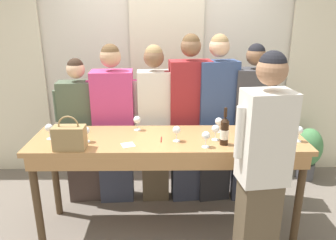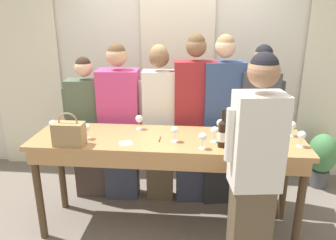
{
  "view_description": "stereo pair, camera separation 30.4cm",
  "coord_description": "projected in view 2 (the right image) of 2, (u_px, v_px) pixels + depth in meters",
  "views": [
    {
      "loc": [
        -0.04,
        -2.81,
        2.1
      ],
      "look_at": [
        0.0,
        0.07,
        1.13
      ],
      "focal_mm": 35.0,
      "sensor_mm": 36.0,
      "label": 1
    },
    {
      "loc": [
        0.27,
        -2.8,
        2.1
      ],
      "look_at": [
        0.0,
        0.07,
        1.13
      ],
      "focal_mm": 35.0,
      "sensor_mm": 36.0,
      "label": 2
    }
  ],
  "objects": [
    {
      "name": "guest_pink_top",
      "position": [
        120.0,
        123.0,
        3.64
      ],
      "size": [
        0.55,
        0.3,
        1.78
      ],
      "color": "#383D51",
      "rests_on": "ground_plane"
    },
    {
      "name": "potted_plant",
      "position": [
        322.0,
        157.0,
        4.01
      ],
      "size": [
        0.35,
        0.35,
        0.69
      ],
      "color": "#4C4C51",
      "rests_on": "ground_plane"
    },
    {
      "name": "host_pouring",
      "position": [
        254.0,
        174.0,
        2.38
      ],
      "size": [
        0.46,
        0.3,
        1.85
      ],
      "color": "brown",
      "rests_on": "ground_plane"
    },
    {
      "name": "wine_bottle",
      "position": [
        222.0,
        133.0,
        2.79
      ],
      "size": [
        0.07,
        0.07,
        0.34
      ],
      "color": "black",
      "rests_on": "tasting_bar"
    },
    {
      "name": "pen",
      "position": [
        160.0,
        139.0,
        2.98
      ],
      "size": [
        0.01,
        0.12,
        0.01
      ],
      "color": "maroon",
      "rests_on": "tasting_bar"
    },
    {
      "name": "wine_glass_center_mid",
      "position": [
        53.0,
        124.0,
        3.07
      ],
      "size": [
        0.07,
        0.07,
        0.14
      ],
      "color": "white",
      "rests_on": "tasting_bar"
    },
    {
      "name": "wine_glass_back_mid",
      "position": [
        302.0,
        136.0,
        2.79
      ],
      "size": [
        0.07,
        0.07,
        0.14
      ],
      "color": "white",
      "rests_on": "tasting_bar"
    },
    {
      "name": "wine_glass_back_right",
      "position": [
        220.0,
        124.0,
        3.09
      ],
      "size": [
        0.07,
        0.07,
        0.14
      ],
      "color": "white",
      "rests_on": "tasting_bar"
    },
    {
      "name": "guest_beige_cap",
      "position": [
        257.0,
        127.0,
        3.51
      ],
      "size": [
        0.49,
        0.31,
        1.78
      ],
      "color": "#383D51",
      "rests_on": "ground_plane"
    },
    {
      "name": "wine_glass_near_host",
      "position": [
        175.0,
        131.0,
        2.91
      ],
      "size": [
        0.07,
        0.07,
        0.14
      ],
      "color": "white",
      "rests_on": "tasting_bar"
    },
    {
      "name": "guest_cream_sweater",
      "position": [
        160.0,
        122.0,
        3.59
      ],
      "size": [
        0.47,
        0.23,
        1.77
      ],
      "color": "brown",
      "rests_on": "ground_plane"
    },
    {
      "name": "napkin",
      "position": [
        126.0,
        143.0,
        2.89
      ],
      "size": [
        0.14,
        0.14,
        0.0
      ],
      "color": "white",
      "rests_on": "tasting_bar"
    },
    {
      "name": "guest_navy_coat",
      "position": [
        221.0,
        120.0,
        3.52
      ],
      "size": [
        0.53,
        0.29,
        1.88
      ],
      "color": "#28282D",
      "rests_on": "ground_plane"
    },
    {
      "name": "wine_glass_center_left",
      "position": [
        292.0,
        126.0,
        3.03
      ],
      "size": [
        0.07,
        0.07,
        0.14
      ],
      "color": "white",
      "rests_on": "tasting_bar"
    },
    {
      "name": "wine_glass_front_mid",
      "position": [
        272.0,
        123.0,
        3.1
      ],
      "size": [
        0.07,
        0.07,
        0.14
      ],
      "color": "white",
      "rests_on": "tasting_bar"
    },
    {
      "name": "wine_glass_front_right",
      "position": [
        215.0,
        131.0,
        2.9
      ],
      "size": [
        0.07,
        0.07,
        0.14
      ],
      "color": "white",
      "rests_on": "tasting_bar"
    },
    {
      "name": "ground_plane",
      "position": [
        167.0,
        227.0,
        3.34
      ],
      "size": [
        18.0,
        18.0,
        0.0
      ],
      "primitive_type": "plane",
      "color": "#70665B"
    },
    {
      "name": "wine_glass_center_right",
      "position": [
        255.0,
        121.0,
        3.17
      ],
      "size": [
        0.07,
        0.07,
        0.14
      ],
      "color": "white",
      "rests_on": "tasting_bar"
    },
    {
      "name": "handbag",
      "position": [
        69.0,
        133.0,
        2.83
      ],
      "size": [
        0.27,
        0.14,
        0.3
      ],
      "color": "#997A4C",
      "rests_on": "tasting_bar"
    },
    {
      "name": "curtain_panel_left",
      "position": [
        26.0,
        70.0,
        4.34
      ],
      "size": [
        0.91,
        0.03,
        2.69
      ],
      "color": "#EFE5C6",
      "rests_on": "ground_plane"
    },
    {
      "name": "guest_striped_shirt",
      "position": [
        194.0,
        120.0,
        3.55
      ],
      "size": [
        0.55,
        0.27,
        1.88
      ],
      "color": "#383D51",
      "rests_on": "ground_plane"
    },
    {
      "name": "curtain_panel_center",
      "position": [
        177.0,
        73.0,
        4.16
      ],
      "size": [
        0.91,
        0.03,
        2.69
      ],
      "color": "#EFE5C6",
      "rests_on": "ground_plane"
    },
    {
      "name": "wine_glass_by_bottle",
      "position": [
        86.0,
        128.0,
        2.97
      ],
      "size": [
        0.07,
        0.07,
        0.14
      ],
      "color": "white",
      "rests_on": "tasting_bar"
    },
    {
      "name": "wine_glass_front_left",
      "position": [
        139.0,
        119.0,
        3.21
      ],
      "size": [
        0.07,
        0.07,
        0.14
      ],
      "color": "white",
      "rests_on": "tasting_bar"
    },
    {
      "name": "guest_olive_jacket",
      "position": [
        88.0,
        128.0,
        3.69
      ],
      "size": [
        0.53,
        0.25,
        1.63
      ],
      "color": "#473833",
      "rests_on": "ground_plane"
    },
    {
      "name": "tasting_bar",
      "position": [
        167.0,
        150.0,
        3.04
      ],
      "size": [
        2.51,
        0.67,
        0.98
      ],
      "color": "#B27F4C",
      "rests_on": "ground_plane"
    },
    {
      "name": "wall_back",
      "position": [
        177.0,
        67.0,
        4.21
      ],
      "size": [
        12.0,
        0.06,
        2.8
      ],
      "color": "silver",
      "rests_on": "ground_plane"
    },
    {
      "name": "wine_glass_back_left",
      "position": [
        203.0,
        137.0,
        2.75
      ],
      "size": [
        0.07,
        0.07,
        0.14
      ],
      "color": "white",
      "rests_on": "tasting_bar"
    }
  ]
}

